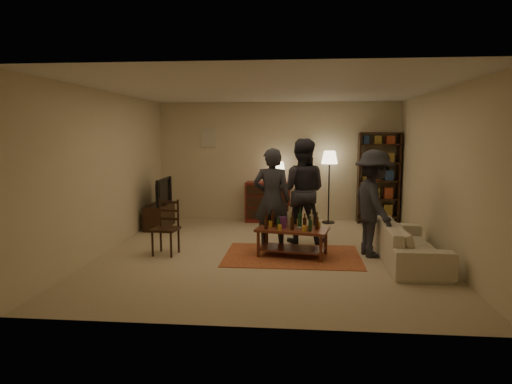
# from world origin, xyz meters

# --- Properties ---
(floor) EXTENTS (6.00, 6.00, 0.00)m
(floor) POSITION_xyz_m (0.00, 0.00, 0.00)
(floor) COLOR #C6B793
(floor) RESTS_ON ground
(room_shell) EXTENTS (6.00, 6.00, 6.00)m
(room_shell) POSITION_xyz_m (-0.65, 2.98, 1.81)
(room_shell) COLOR beige
(room_shell) RESTS_ON ground
(rug) EXTENTS (2.20, 1.50, 0.01)m
(rug) POSITION_xyz_m (0.40, -0.19, 0.01)
(rug) COLOR #963420
(rug) RESTS_ON ground
(coffee_table) EXTENTS (1.24, 0.84, 0.80)m
(coffee_table) POSITION_xyz_m (0.39, -0.19, 0.41)
(coffee_table) COLOR brown
(coffee_table) RESTS_ON ground
(dining_chair) EXTENTS (0.45, 0.45, 0.92)m
(dining_chair) POSITION_xyz_m (-1.68, -0.23, 0.48)
(dining_chair) COLOR black
(dining_chair) RESTS_ON ground
(tv_stand) EXTENTS (0.40, 1.00, 1.06)m
(tv_stand) POSITION_xyz_m (-2.44, 1.80, 0.38)
(tv_stand) COLOR black
(tv_stand) RESTS_ON ground
(dresser) EXTENTS (1.00, 0.50, 1.36)m
(dresser) POSITION_xyz_m (-0.19, 2.71, 0.48)
(dresser) COLOR maroon
(dresser) RESTS_ON ground
(bookshelf) EXTENTS (0.90, 0.34, 2.02)m
(bookshelf) POSITION_xyz_m (2.25, 2.78, 1.03)
(bookshelf) COLOR black
(bookshelf) RESTS_ON ground
(floor_lamp) EXTENTS (0.36, 0.36, 1.61)m
(floor_lamp) POSITION_xyz_m (1.16, 2.65, 1.36)
(floor_lamp) COLOR black
(floor_lamp) RESTS_ON ground
(sofa) EXTENTS (0.81, 2.08, 0.61)m
(sofa) POSITION_xyz_m (2.20, -0.40, 0.30)
(sofa) COLOR beige
(sofa) RESTS_ON ground
(person_left) EXTENTS (0.65, 0.43, 1.76)m
(person_left) POSITION_xyz_m (0.04, 0.18, 0.88)
(person_left) COLOR #2A2B32
(person_left) RESTS_ON ground
(person_right) EXTENTS (1.00, 0.83, 1.90)m
(person_right) POSITION_xyz_m (0.54, 0.80, 0.95)
(person_right) COLOR #282931
(person_right) RESTS_ON ground
(person_by_sofa) EXTENTS (0.88, 1.24, 1.74)m
(person_by_sofa) POSITION_xyz_m (1.70, -0.05, 0.87)
(person_by_sofa) COLOR #27282F
(person_by_sofa) RESTS_ON ground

